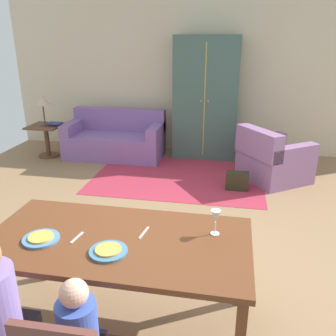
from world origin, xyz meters
The scene contains 19 objects.
ground_plane centered at (0.00, 0.44, -0.01)m, with size 7.50×6.08×0.02m, color #8E6C4B.
back_wall centered at (0.00, 3.53, 1.35)m, with size 7.50×0.10×2.70m, color beige.
dining_table centered at (-0.22, -1.10, 0.69)m, with size 1.84×0.93×0.76m.
plate_near_man centered at (-0.73, -1.22, 0.77)m, with size 0.25×0.25×0.02m, color #4F7BA8.
pizza_near_man centered at (-0.73, -1.22, 0.78)m, with size 0.17×0.17×0.01m, color gold.
plate_near_child centered at (-0.22, -1.28, 0.77)m, with size 0.25×0.25×0.02m, color teal.
pizza_near_child centered at (-0.22, -1.28, 0.78)m, with size 0.17×0.17×0.01m, color gold.
wine_glass centered at (0.44, -0.92, 0.89)m, with size 0.07×0.07×0.19m.
fork centered at (-0.50, -1.15, 0.76)m, with size 0.02×0.15×0.01m, color silver.
knife centered at (-0.06, -1.00, 0.76)m, with size 0.01×0.17×0.01m, color silver.
area_rug centered at (-0.28, 1.96, 0.00)m, with size 2.60×1.80×0.01m, color #A32B3F.
couch centered at (-1.57, 2.82, 0.30)m, with size 1.72×0.86×0.82m.
armchair centered at (1.13, 2.13, 0.32)m, with size 1.19×1.19×0.82m.
armoire centered at (0.02, 3.14, 1.05)m, with size 1.10×0.59×2.10m.
side_table centered at (-2.78, 2.56, 0.38)m, with size 0.56×0.56×0.58m.
table_lamp centered at (-2.78, 2.56, 1.01)m, with size 0.26×0.26×0.54m.
book_lower centered at (-2.63, 2.62, 0.59)m, with size 0.22×0.16×0.03m, color maroon.
book_upper centered at (-2.59, 2.57, 0.62)m, with size 0.22×0.16×0.03m, color navy.
handbag centered at (0.62, 1.66, 0.13)m, with size 0.32×0.16×0.26m, color #2A2A18.
Camera 1 is at (0.52, -3.15, 2.08)m, focal length 38.11 mm.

